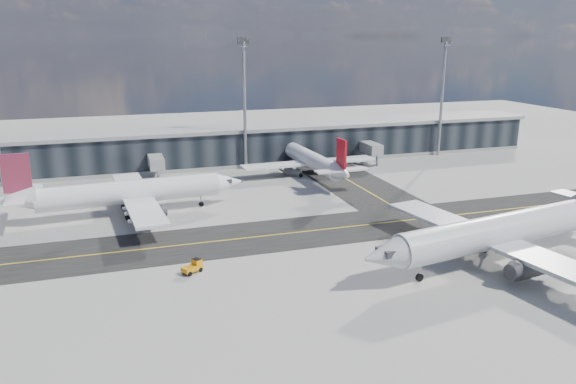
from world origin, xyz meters
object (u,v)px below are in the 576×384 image
object	(u,v)px
airliner_redtail	(312,160)
airliner_near	(504,230)
service_van	(364,161)
airliner_af	(127,193)
baggage_tug	(194,266)

from	to	relation	value
airliner_redtail	airliner_near	distance (m)	53.07
airliner_redtail	service_van	distance (m)	17.17
airliner_af	airliner_redtail	size ratio (longest dim) A/B	1.13
airliner_redtail	airliner_near	xyz separation A→B (m)	(7.65, -52.51, 0.87)
airliner_redtail	airliner_near	size ratio (longest dim) A/B	0.80
airliner_near	baggage_tug	bearing A→B (deg)	67.77
service_van	airliner_redtail	bearing A→B (deg)	177.44
baggage_tug	service_van	distance (m)	69.28
service_van	baggage_tug	bearing A→B (deg)	-159.20
baggage_tug	service_van	size ratio (longest dim) A/B	0.48
airliner_af	baggage_tug	world-z (taller)	airliner_af
airliner_redtail	baggage_tug	bearing A→B (deg)	-128.76
airliner_redtail	service_van	size ratio (longest dim) A/B	5.80
airliner_near	baggage_tug	distance (m)	40.90
airliner_af	airliner_redtail	bearing A→B (deg)	108.36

